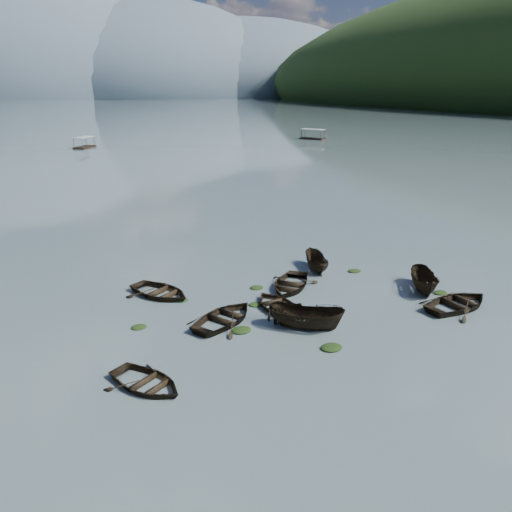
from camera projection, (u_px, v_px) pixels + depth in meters
name	position (u px, v px, depth m)	size (l,w,h in m)	color
ground_plane	(340.00, 360.00, 26.22)	(2400.00, 2400.00, 0.00)	#506164
haze_mtn_b	(17.00, 97.00, 798.31)	(520.00, 520.00, 340.00)	#475666
haze_mtn_c	(143.00, 97.00, 868.10)	(520.00, 520.00, 260.00)	#475666
haze_mtn_d	(240.00, 96.00, 930.91)	(520.00, 520.00, 220.00)	#475666
rowboat_0	(147.00, 387.00, 23.83)	(2.97, 4.16, 0.86)	black
rowboat_1	(225.00, 322.00, 30.44)	(3.47, 4.86, 1.01)	black
rowboat_2	(306.00, 328.00, 29.63)	(1.70, 4.53, 1.75)	black
rowboat_3	(278.00, 308.00, 32.33)	(3.03, 4.24, 0.88)	black
rowboat_4	(458.00, 308.00, 32.43)	(3.60, 5.04, 1.04)	black
rowboat_5	(424.00, 290.00, 35.20)	(1.61, 4.29, 1.66)	black
rowboat_6	(160.00, 296.00, 34.32)	(3.40, 4.76, 0.99)	black
rowboat_7	(290.00, 288.00, 35.64)	(3.48, 4.87, 1.01)	black
rowboat_8	(316.00, 269.00, 39.27)	(1.43, 3.81, 1.47)	black
weed_clump_0	(241.00, 331.00, 29.28)	(1.18, 0.97, 0.26)	black
weed_clump_1	(256.00, 305.00, 32.80)	(0.95, 0.76, 0.21)	black
weed_clump_2	(331.00, 349.00, 27.32)	(1.22, 0.98, 0.27)	black
weed_clump_3	(257.00, 288.00, 35.57)	(0.96, 0.81, 0.21)	black
weed_clump_4	(440.00, 293.00, 34.70)	(1.03, 0.82, 0.21)	black
weed_clump_5	(139.00, 328.00, 29.71)	(0.95, 0.76, 0.20)	black
weed_clump_6	(182.00, 301.00, 33.50)	(0.90, 0.75, 0.19)	black
weed_clump_7	(354.00, 271.00, 38.83)	(1.04, 0.83, 0.23)	black
pontoon_centre	(85.00, 148.00, 119.37)	(2.69, 6.46, 2.48)	black
pontoon_right	(313.00, 139.00, 139.86)	(2.87, 6.89, 2.64)	black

